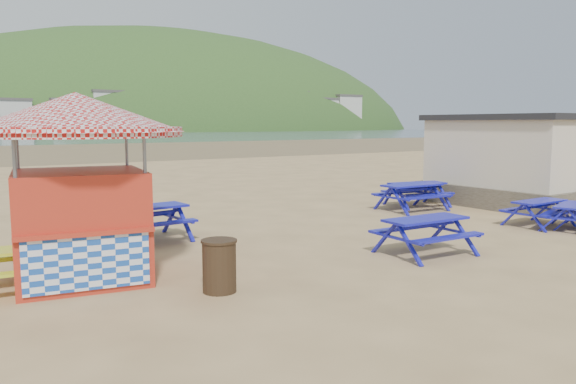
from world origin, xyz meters
TOP-DOWN VIEW (x-y plane):
  - ground at (0.00, 0.00)m, footprint 400.00×400.00m
  - wet_sand at (0.00, 55.00)m, footprint 400.00×400.00m
  - picnic_table_blue_a at (-4.26, 2.06)m, footprint 2.16×1.79m
  - picnic_table_blue_b at (4.75, 1.91)m, footprint 2.14×1.75m
  - picnic_table_blue_c at (5.57, 2.45)m, footprint 2.24×1.95m
  - picnic_table_blue_d at (0.32, -2.69)m, footprint 1.99×1.64m
  - picnic_table_blue_e at (5.72, -2.94)m, footprint 2.00×1.80m
  - picnic_table_yellow at (-7.39, -0.61)m, footprint 1.86×1.56m
  - ice_cream_kiosk at (-6.36, -0.54)m, footprint 4.36×4.36m
  - litter_bin at (-4.65, -2.63)m, footprint 0.61×0.61m
  - amenity_block at (10.50, 1.00)m, footprint 7.40×5.40m
  - headland_town at (90.00, 229.68)m, footprint 264.00×144.00m
  - picnic_table_blue_g at (5.54, -2.10)m, footprint 1.73×1.40m

SIDE VIEW (x-z plane):
  - headland_town at x=90.00m, z-range -63.91..44.09m
  - ground at x=0.00m, z-range 0.00..0.00m
  - wet_sand at x=0.00m, z-range 0.00..0.00m
  - picnic_table_blue_e at x=5.72m, z-range 0.00..0.70m
  - picnic_table_blue_g at x=5.54m, z-range 0.00..0.72m
  - picnic_table_yellow at x=-7.39m, z-range 0.00..0.72m
  - picnic_table_blue_d at x=0.32m, z-range 0.00..0.81m
  - picnic_table_blue_c at x=5.57m, z-range 0.00..0.82m
  - picnic_table_blue_a at x=-4.26m, z-range 0.00..0.86m
  - picnic_table_blue_b at x=4.75m, z-range 0.00..0.86m
  - litter_bin at x=-4.65m, z-range 0.01..0.90m
  - amenity_block at x=10.50m, z-range -0.01..3.14m
  - ice_cream_kiosk at x=-6.36m, z-range 0.44..3.82m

